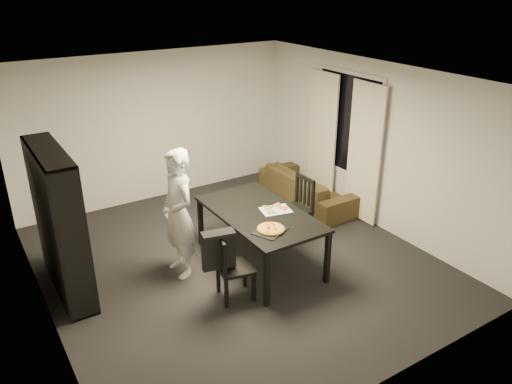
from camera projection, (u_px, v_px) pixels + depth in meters
room at (235, 177)px, 6.57m from camera, size 5.01×5.51×2.61m
window_pane at (348, 124)px, 8.17m from camera, size 0.02×1.40×1.60m
window_frame at (347, 124)px, 8.17m from camera, size 0.03×1.52×1.72m
curtain_left at (364, 154)px, 7.87m from camera, size 0.03×0.70×2.25m
curtain_right at (322, 137)px, 8.67m from camera, size 0.03×0.70×2.25m
bookshelf at (60, 223)px, 6.12m from camera, size 0.35×1.50×1.90m
dining_table at (260, 217)px, 6.80m from camera, size 1.05×1.89×0.79m
chair_left at (229, 263)px, 6.10m from camera, size 0.49×0.49×0.89m
chair_right at (299, 203)px, 7.58m from camera, size 0.46×0.46×0.97m
draped_jacket at (219, 249)px, 5.97m from camera, size 0.42×0.25×0.49m
person at (178, 214)px, 6.51m from camera, size 0.44×0.66×1.77m
baking_tray at (270, 231)px, 6.27m from camera, size 0.49×0.45×0.01m
pepperoni_pizza at (271, 229)px, 6.28m from camera, size 0.35×0.35×0.03m
kitchen_towel at (276, 210)px, 6.83m from camera, size 0.45×0.38×0.01m
pizza_slices at (275, 208)px, 6.86m from camera, size 0.46×0.44×0.01m
sofa at (307, 188)px, 8.81m from camera, size 0.78×2.00×0.58m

